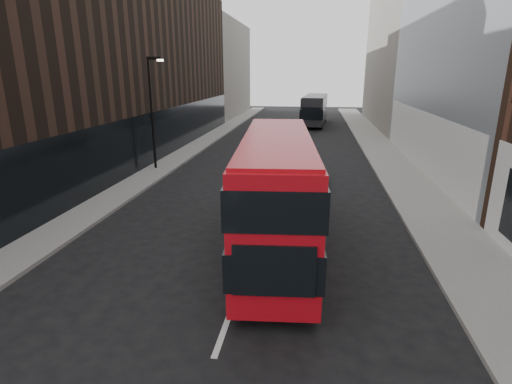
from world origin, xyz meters
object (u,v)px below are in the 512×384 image
at_px(car_a, 306,174).
at_px(car_b, 292,165).
at_px(grey_bus, 315,109).
at_px(red_bus, 276,188).
at_px(street_lamp, 152,106).
at_px(car_c, 297,147).

height_order(car_a, car_b, car_a).
bearing_deg(grey_bus, red_bus, -88.08).
bearing_deg(car_b, grey_bus, 81.13).
height_order(street_lamp, grey_bus, street_lamp).
height_order(street_lamp, car_b, street_lamp).
distance_m(street_lamp, car_b, 9.65).
distance_m(grey_bus, car_b, 25.31).
distance_m(car_b, car_c, 6.09).
bearing_deg(street_lamp, car_b, 0.00).
distance_m(grey_bus, car_a, 28.14).
xyz_separation_m(street_lamp, car_c, (9.01, 6.09, -3.53)).
bearing_deg(car_c, car_b, -93.97).
height_order(red_bus, car_c, red_bus).
bearing_deg(car_b, street_lamp, 173.90).
height_order(car_b, car_c, car_b).
distance_m(car_a, car_b, 3.03).
relative_size(street_lamp, red_bus, 0.67).
xyz_separation_m(car_b, car_c, (0.03, 6.09, -0.00)).
bearing_deg(street_lamp, grey_bus, 67.99).
bearing_deg(street_lamp, car_c, 34.04).
relative_size(grey_bus, car_c, 2.47).
bearing_deg(car_b, red_bus, -95.90).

